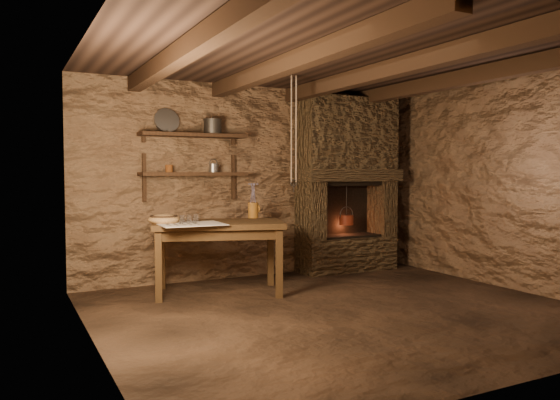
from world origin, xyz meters
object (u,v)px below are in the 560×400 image
red_pot (346,219)px  iron_stockpot (213,127)px  stoneware_jug (253,203)px  wooden_bowl (164,220)px  work_table (218,255)px

red_pot → iron_stockpot: bearing=176.2°
stoneware_jug → wooden_bowl: stoneware_jug is taller
wooden_bowl → red_pot: size_ratio=0.61×
iron_stockpot → red_pot: bearing=-3.8°
work_table → red_pot: red_pot is taller
stoneware_jug → iron_stockpot: 1.02m
work_table → stoneware_jug: stoneware_jug is taller
wooden_bowl → iron_stockpot: bearing=35.1°
work_table → wooden_bowl: wooden_bowl is taller
red_pot → stoneware_jug: bearing=-171.6°
work_table → iron_stockpot: size_ratio=7.31×
stoneware_jug → iron_stockpot: (-0.38, 0.33, 0.89)m
stoneware_jug → work_table: bearing=-163.5°
wooden_bowl → red_pot: 2.60m
stoneware_jug → red_pot: stoneware_jug is taller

